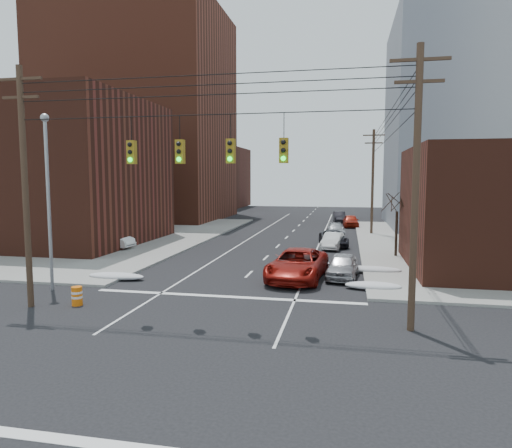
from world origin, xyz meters
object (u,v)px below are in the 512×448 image
at_px(lot_car_d, 109,227).
at_px(lot_car_a, 109,239).
at_px(parked_car_a, 343,266).
at_px(parked_car_e, 351,221).
at_px(parked_car_c, 333,238).
at_px(lot_car_c, 106,230).
at_px(red_pickup, 297,265).
at_px(lot_car_b, 142,228).
at_px(parked_car_b, 333,241).
at_px(parked_car_f, 339,217).
at_px(parked_car_d, 336,230).
at_px(construction_barrel, 77,296).

bearing_deg(lot_car_d, lot_car_a, -153.21).
relative_size(parked_car_a, parked_car_e, 0.98).
xyz_separation_m(parked_car_c, lot_car_d, (-23.20, 2.91, 0.15)).
bearing_deg(parked_car_e, lot_car_c, -151.13).
relative_size(red_pickup, lot_car_a, 1.46).
bearing_deg(lot_car_b, red_pickup, -109.11).
height_order(red_pickup, lot_car_b, red_pickup).
distance_m(parked_car_b, parked_car_f, 24.03).
height_order(parked_car_e, lot_car_a, lot_car_a).
relative_size(parked_car_d, lot_car_b, 0.89).
bearing_deg(lot_car_c, lot_car_d, 10.32).
relative_size(parked_car_b, parked_car_c, 0.83).
relative_size(parked_car_a, parked_car_b, 1.05).
bearing_deg(construction_barrel, parked_car_b, 60.32).
xyz_separation_m(parked_car_c, parked_car_e, (1.60, 16.25, 0.06)).
relative_size(parked_car_e, lot_car_d, 1.10).
height_order(parked_car_f, lot_car_c, parked_car_f).
bearing_deg(parked_car_f, parked_car_d, -95.80).
height_order(parked_car_e, lot_car_d, lot_car_d).
relative_size(parked_car_b, parked_car_d, 0.96).
height_order(lot_car_a, lot_car_b, lot_car_a).
height_order(red_pickup, lot_car_d, red_pickup).
xyz_separation_m(lot_car_b, lot_car_c, (-2.72, -2.42, -0.04)).
distance_m(parked_car_a, lot_car_a, 20.57).
distance_m(parked_car_a, lot_car_c, 27.21).
distance_m(red_pickup, lot_car_d, 27.28).
distance_m(parked_car_e, construction_barrel, 39.82).
xyz_separation_m(parked_car_f, construction_barrel, (-11.40, -43.85, -0.25)).
relative_size(lot_car_c, construction_barrel, 4.79).
xyz_separation_m(lot_car_c, construction_barrel, (11.17, -22.33, -0.31)).
bearing_deg(parked_car_f, parked_car_e, -81.77).
xyz_separation_m(parked_car_a, lot_car_d, (-24.14, 15.86, 0.10)).
bearing_deg(parked_car_f, lot_car_d, -145.47).
bearing_deg(parked_car_a, construction_barrel, -140.68).
bearing_deg(parked_car_d, parked_car_e, 74.49).
distance_m(parked_car_b, parked_car_c, 1.60).
relative_size(parked_car_a, lot_car_a, 0.98).
xyz_separation_m(parked_car_a, lot_car_c, (-23.41, 13.86, 0.04)).
bearing_deg(parked_car_b, construction_barrel, -111.73).
bearing_deg(construction_barrel, parked_car_a, 34.69).
bearing_deg(parked_car_d, lot_car_a, -150.15).
height_order(parked_car_e, lot_car_b, parked_car_e).
bearing_deg(parked_car_a, parked_car_b, 99.36).
bearing_deg(parked_car_c, parked_car_d, 82.58).
bearing_deg(parked_car_e, parked_car_a, -94.94).
bearing_deg(red_pickup, parked_car_f, 92.41).
xyz_separation_m(parked_car_a, parked_car_b, (-0.94, 11.35, -0.06)).
bearing_deg(parked_car_e, lot_car_d, -155.36).
bearing_deg(lot_car_b, construction_barrel, -136.69).
bearing_deg(lot_car_a, parked_car_b, -69.05).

